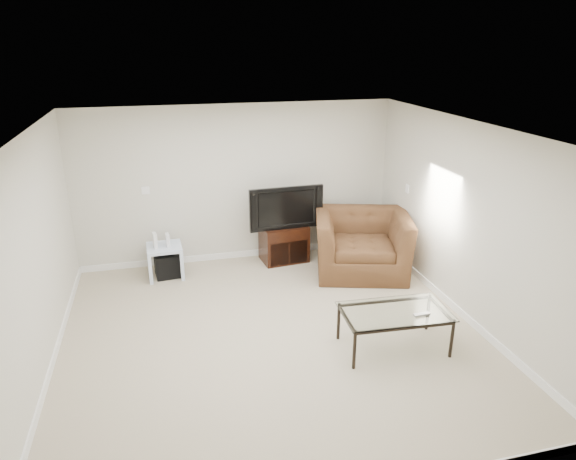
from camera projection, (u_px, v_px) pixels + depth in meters
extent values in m
plane|color=tan|center=(273.00, 336.00, 6.26)|extent=(5.00, 5.00, 0.00)
plane|color=white|center=(270.00, 130.00, 5.39)|extent=(5.00, 5.00, 0.00)
cube|color=silver|center=(237.00, 184.00, 8.10)|extent=(5.00, 0.02, 2.50)
cube|color=silver|center=(33.00, 263.00, 5.25)|extent=(0.02, 5.00, 2.50)
cube|color=silver|center=(467.00, 223.00, 6.40)|extent=(0.02, 5.00, 2.50)
cube|color=white|center=(146.00, 190.00, 7.76)|extent=(0.12, 0.02, 0.12)
cube|color=white|center=(407.00, 189.00, 7.85)|extent=(0.02, 0.09, 0.13)
cube|color=white|center=(411.00, 253.00, 7.91)|extent=(0.02, 0.08, 0.12)
cube|color=black|center=(285.00, 232.00, 8.21)|extent=(0.42, 0.31, 0.05)
imported|color=black|center=(284.00, 206.00, 8.06)|extent=(1.11, 0.27, 0.68)
cube|color=black|center=(168.00, 265.00, 7.81)|extent=(0.41, 0.41, 0.37)
cube|color=white|center=(155.00, 241.00, 7.59)|extent=(0.07, 0.17, 0.22)
cube|color=silver|center=(168.00, 240.00, 7.64)|extent=(0.06, 0.15, 0.19)
imported|color=brown|center=(362.00, 234.00, 7.81)|extent=(1.61, 1.28, 1.23)
cube|color=#B2B2B7|center=(422.00, 314.00, 5.77)|extent=(0.19, 0.06, 0.02)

